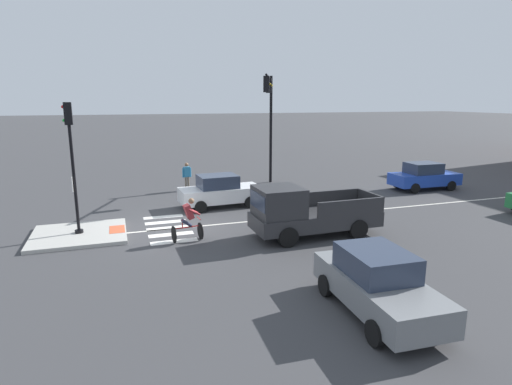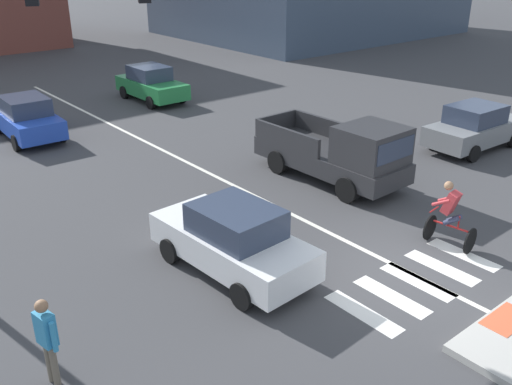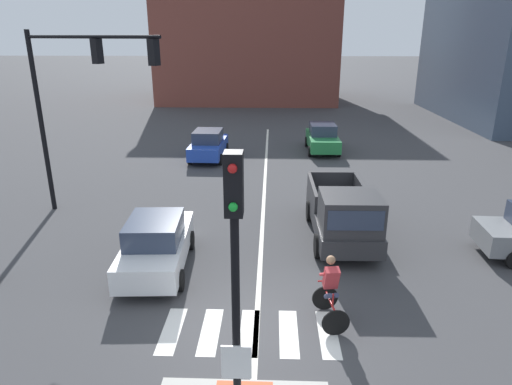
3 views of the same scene
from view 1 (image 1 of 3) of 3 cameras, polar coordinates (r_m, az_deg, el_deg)
ground_plane at (r=18.35m, az=-11.16°, el=-4.68°), size 300.00×300.00×0.00m
traffic_island at (r=18.27m, az=-22.78°, el=-5.27°), size 3.27×3.57×0.15m
tactile_pad_front at (r=18.18m, az=-18.28°, el=-4.74°), size 1.10×0.60×0.01m
signal_pole at (r=17.63m, az=-23.66°, el=4.49°), size 0.44×0.38×5.09m
crosswalk_stripe_a at (r=20.08m, az=-12.43°, el=-3.23°), size 0.44×1.80×0.01m
crosswalk_stripe_b at (r=19.20m, az=-12.12°, el=-3.94°), size 0.44×1.80×0.01m
crosswalk_stripe_c at (r=18.32m, az=-11.79°, el=-4.72°), size 0.44×1.80×0.01m
crosswalk_stripe_d at (r=17.45m, az=-11.41°, el=-5.58°), size 0.44×1.80×0.01m
crosswalk_stripe_e at (r=16.58m, az=-11.00°, el=-6.52°), size 0.44×1.80×0.01m
lane_centre_line at (r=21.76m, az=16.00°, el=-2.22°), size 0.14×28.00×0.01m
traffic_light_mast at (r=25.63m, az=1.86°, el=11.15°), size 5.41×2.42×6.80m
car_white_westbound_near at (r=21.37m, az=-4.90°, el=0.19°), size 2.03×4.19×1.64m
car_grey_cross_right at (r=11.27m, az=16.09°, el=-11.68°), size 4.17×1.99×1.64m
car_blue_westbound_distant at (r=27.41m, az=21.80°, el=2.06°), size 1.94×4.15×1.64m
pickup_truck_charcoal_eastbound_mid at (r=16.70m, az=6.62°, el=-2.74°), size 2.11×5.13×2.08m
cyclist at (r=16.32m, az=-9.13°, el=-3.56°), size 0.79×1.17×1.68m
pedestrian_at_curb_left at (r=25.55m, az=-9.34°, el=2.48°), size 0.28×0.54×1.67m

